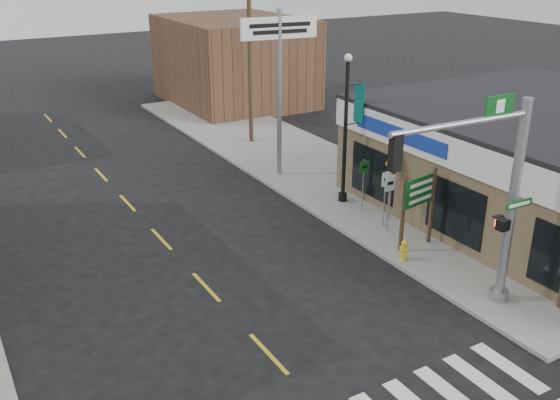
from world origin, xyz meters
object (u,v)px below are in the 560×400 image
fire_hydrant (404,249)px  utility_pole_far (250,57)px  guide_sign (419,198)px  dance_center_sign (279,54)px  bare_tree (525,150)px  lamp_post (347,118)px  traffic_signal_pole (497,187)px

fire_hydrant → utility_pole_far: utility_pole_far is taller
guide_sign → dance_center_sign: size_ratio=0.38×
bare_tree → guide_sign: bearing=143.5°
fire_hydrant → lamp_post: lamp_post is taller
utility_pole_far → lamp_post: bearing=-91.2°
lamp_post → traffic_signal_pole: bearing=-102.4°
bare_tree → traffic_signal_pole: bearing=-150.6°
traffic_signal_pole → bare_tree: (3.58, 2.02, -0.08)m
fire_hydrant → utility_pole_far: bearing=82.2°
fire_hydrant → traffic_signal_pole: bearing=-89.5°
guide_sign → lamp_post: (0.34, 4.76, 1.67)m
dance_center_sign → utility_pole_far: 5.53m
lamp_post → dance_center_sign: size_ratio=0.82×
bare_tree → utility_pole_far: 16.23m
traffic_signal_pole → dance_center_sign: (0.66, 12.89, 1.75)m
traffic_signal_pole → lamp_post: bearing=83.8°
guide_sign → dance_center_sign: dance_center_sign is taller
traffic_signal_pole → utility_pole_far: 18.28m
dance_center_sign → utility_pole_far: utility_pole_far is taller
traffic_signal_pole → bare_tree: 4.11m
lamp_post → bare_tree: bearing=-75.1°
guide_sign → fire_hydrant: (-1.02, -0.56, -1.43)m
fire_hydrant → dance_center_sign: (0.70, 9.51, 5.11)m
dance_center_sign → bare_tree: dance_center_sign is taller
guide_sign → traffic_signal_pole: bearing=-114.0°
guide_sign → lamp_post: bearing=75.9°
utility_pole_far → guide_sign: bearing=-91.3°
lamp_post → dance_center_sign: 4.69m
lamp_post → dance_center_sign: dance_center_sign is taller
fire_hydrant → utility_pole_far: (2.02, 14.77, 4.09)m
dance_center_sign → bare_tree: bearing=-68.0°
lamp_post → guide_sign: bearing=-97.9°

